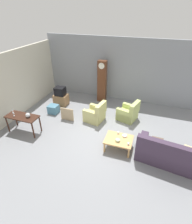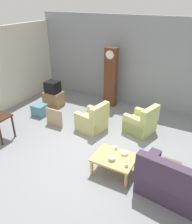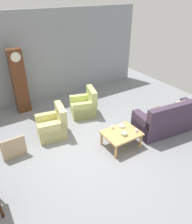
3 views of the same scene
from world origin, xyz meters
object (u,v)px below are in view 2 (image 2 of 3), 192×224
Objects in this scene: armchair_olive_far at (141,123)px; storage_box_blue at (40,110)px; armchair_olive_near at (93,121)px; bowl_shallow_green at (112,158)px; coffee_table_wood at (114,159)px; cup_white_porcelain at (116,148)px; cup_blue_rimmed at (126,165)px; framed_picture_leaning at (54,118)px; tv_crt at (53,87)px; tv_stand_cabinet at (54,99)px; couch_floral at (191,191)px; grandfather_clock at (111,78)px; bowl_white_stacked at (125,153)px.

armchair_olive_far is 2.16× the size of storage_box_blue.
armchair_olive_near is 5.59× the size of bowl_shallow_green.
coffee_table_wood reaches higher than storage_box_blue.
cup_white_porcelain is 1.09× the size of cup_blue_rimmed.
coffee_table_wood is at bearing -22.56° from framed_picture_leaning.
cup_blue_rimmed is (0.36, -0.18, 0.10)m from coffee_table_wood.
cup_white_porcelain is at bearing -30.15° from tv_crt.
cup_blue_rimmed is at bearing -32.36° from tv_stand_cabinet.
couch_floral reaches higher than tv_stand_cabinet.
tv_crt is (-2.17, 0.85, 0.44)m from armchair_olive_near.
storage_box_blue is at bearing -86.31° from tv_stand_cabinet.
armchair_olive_far is 3.55m from tv_stand_cabinet.
framed_picture_leaning is at bearing 157.44° from coffee_table_wood.
coffee_table_wood is 2.14× the size of storage_box_blue.
grandfather_clock reaches higher than armchair_olive_near.
tv_crt is 4.01m from cup_white_porcelain.
armchair_olive_near is 2.00m from coffee_table_wood.
grandfather_clock is 2.59m from framed_picture_leaning.
bowl_white_stacked is at bearing -29.36° from tv_stand_cabinet.
armchair_olive_near is 1.48m from armchair_olive_far.
couch_floral reaches higher than cup_white_porcelain.
couch_floral reaches higher than framed_picture_leaning.
couch_floral is 2.26× the size of armchair_olive_far.
coffee_table_wood is (0.01, -2.01, 0.07)m from armchair_olive_far.
tv_stand_cabinet is at bearing 154.88° from couch_floral.
bowl_white_stacked is at bearing -17.44° from cup_white_porcelain.
storage_box_blue is at bearing 157.48° from cup_blue_rimmed.
cup_white_porcelain is at bearing 165.77° from couch_floral.
grandfather_clock is at bearing 29.66° from tv_crt.
armchair_olive_near is at bearing -81.20° from grandfather_clock.
tv_crt is (-5.25, 2.46, 0.40)m from couch_floral.
armchair_olive_far is 12.03× the size of cup_white_porcelain.
couch_floral is 29.67× the size of cup_blue_rimmed.
grandfather_clock is 26.88× the size of cup_white_porcelain.
grandfather_clock is at bearing 140.89° from armchair_olive_far.
framed_picture_leaning is (0.97, -1.23, 0.02)m from tv_stand_cabinet.
couch_floral reaches higher than cup_blue_rimmed.
grandfather_clock is 2.81m from storage_box_blue.
framed_picture_leaning reaches higher than tv_stand_cabinet.
tv_stand_cabinet is (-2.17, 0.85, -0.04)m from armchair_olive_near.
bowl_white_stacked is 0.38m from bowl_shallow_green.
tv_crt is (0.00, 0.00, 0.48)m from tv_stand_cabinet.
bowl_white_stacked is (1.54, -1.24, 0.16)m from armchair_olive_near.
tv_crt is at bearing -150.34° from grandfather_clock.
cup_white_porcelain is (3.46, -2.01, 0.21)m from tv_stand_cabinet.
armchair_olive_far is 2.14m from bowl_shallow_green.
armchair_olive_near is at bearing 0.88° from storage_box_blue.
armchair_olive_near is at bearing 17.56° from framed_picture_leaning.
cup_white_porcelain is (3.40, -1.13, 0.28)m from storage_box_blue.
armchair_olive_far is 1.01× the size of coffee_table_wood.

